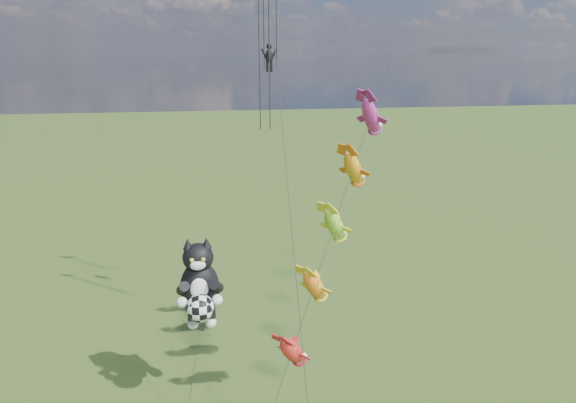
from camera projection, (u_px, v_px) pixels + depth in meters
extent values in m
cylinder|color=black|center=(194.00, 371.00, 27.06)|extent=(1.11, 2.53, 5.45)
ellipsoid|color=black|center=(200.00, 288.00, 27.29)|extent=(2.73, 2.50, 3.24)
ellipsoid|color=black|center=(198.00, 258.00, 26.62)|extent=(2.16, 2.07, 1.64)
cone|color=black|center=(188.00, 244.00, 26.29)|extent=(0.73, 0.73, 0.61)
cone|color=black|center=(206.00, 243.00, 26.43)|extent=(0.73, 0.73, 0.61)
ellipsoid|color=white|center=(198.00, 265.00, 26.05)|extent=(0.95, 0.70, 0.59)
ellipsoid|color=white|center=(199.00, 289.00, 26.49)|extent=(1.08, 0.72, 1.34)
sphere|color=gold|center=(192.00, 260.00, 25.84)|extent=(0.24, 0.24, 0.24)
sphere|color=gold|center=(203.00, 260.00, 25.92)|extent=(0.24, 0.24, 0.24)
sphere|color=white|center=(182.00, 302.00, 26.23)|extent=(0.61, 0.61, 0.61)
sphere|color=white|center=(217.00, 300.00, 26.50)|extent=(0.61, 0.61, 0.61)
sphere|color=white|center=(193.00, 324.00, 27.73)|extent=(0.65, 0.65, 0.65)
sphere|color=white|center=(211.00, 322.00, 27.88)|extent=(0.65, 0.65, 0.65)
sphere|color=white|center=(200.00, 308.00, 26.16)|extent=(1.55, 1.55, 1.55)
cylinder|color=black|center=(326.00, 250.00, 25.86)|extent=(10.25, 12.11, 19.36)
ellipsoid|color=red|center=(292.00, 351.00, 24.31)|extent=(2.19, 2.37, 2.60)
ellipsoid|color=red|center=(314.00, 285.00, 25.30)|extent=(2.19, 2.37, 2.60)
ellipsoid|color=green|center=(334.00, 225.00, 26.28)|extent=(2.19, 2.37, 2.60)
ellipsoid|color=yellow|center=(353.00, 169.00, 27.26)|extent=(2.19, 2.37, 2.60)
ellipsoid|color=#D83394|center=(371.00, 116.00, 28.24)|extent=(2.19, 2.37, 2.60)
cylinder|color=black|center=(289.00, 199.00, 27.46)|extent=(0.03, 17.09, 23.66)
cylinder|color=black|center=(260.00, 63.00, 30.25)|extent=(0.08, 0.08, 8.66)
cylinder|color=black|center=(270.00, 63.00, 30.34)|extent=(0.08, 0.08, 8.66)
cylinder|color=black|center=(264.00, 14.00, 32.32)|extent=(0.08, 0.08, 7.53)
cylinder|color=black|center=(277.00, 15.00, 32.44)|extent=(0.08, 0.08, 7.53)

